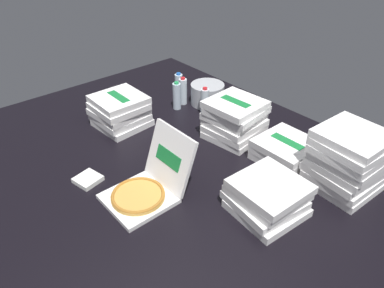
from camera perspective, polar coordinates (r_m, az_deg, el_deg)
ground_plane at (r=2.37m, az=-2.41°, el=-3.52°), size 3.20×2.40×0.02m
open_pizza_box at (r=2.10m, az=-7.18°, el=-6.63°), size 0.36×0.49×0.37m
pizza_stack_right_far at (r=2.60m, az=6.88°, el=3.98°), size 0.42×0.41×0.29m
pizza_stack_center_near at (r=2.46m, az=14.82°, el=-0.94°), size 0.37×0.37×0.15m
pizza_stack_center_far at (r=2.79m, az=-11.49°, el=5.17°), size 0.40×0.40×0.24m
pizza_stack_right_mid at (r=2.26m, az=23.66°, el=-2.47°), size 0.40×0.40×0.39m
pizza_stack_left_mid at (r=2.02m, az=11.97°, el=-8.27°), size 0.41×0.40×0.19m
ice_bucket at (r=3.08m, az=2.47°, el=8.04°), size 0.29×0.29×0.17m
water_bottle_0 at (r=3.06m, az=-1.45°, el=8.45°), size 0.07×0.07×0.24m
water_bottle_1 at (r=2.98m, az=-2.45°, el=7.71°), size 0.07×0.07×0.24m
water_bottle_2 at (r=2.88m, az=2.05°, el=6.76°), size 0.07×0.07×0.24m
water_bottle_3 at (r=3.15m, az=-2.14°, el=9.21°), size 0.07×0.07×0.24m
napkin_pile at (r=2.31m, az=-16.35°, el=-5.47°), size 0.17×0.17×0.03m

